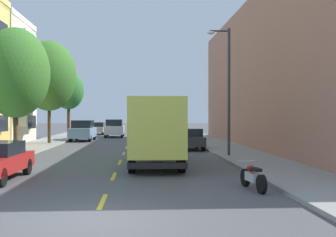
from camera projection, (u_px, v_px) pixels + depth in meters
ground_plane at (129, 141)px, 40.14m from camera, size 160.00×160.00×0.00m
sidewalk_left at (48, 142)px, 37.70m from camera, size 3.20×120.00×0.14m
sidewalk_right at (208, 141)px, 38.59m from camera, size 3.20×120.00×0.14m
lane_centerline_dashes at (127, 145)px, 34.65m from camera, size 0.14×47.20×0.01m
apartment_block_opposite at (316, 75)px, 30.97m from camera, size 10.00×36.00×10.67m
street_tree_second at (15, 73)px, 25.66m from camera, size 4.05×4.05×7.52m
street_tree_third at (49, 76)px, 35.05m from camera, size 4.38×4.38×8.36m
street_tree_farthest at (69, 91)px, 44.45m from camera, size 3.14×3.14×6.81m
street_lamp at (226, 82)px, 24.49m from camera, size 1.35×0.28×7.23m
delivery_box_truck at (156, 127)px, 20.62m from camera, size 2.51×7.75×3.20m
parked_hatchback_charcoal at (189, 139)px, 30.08m from camera, size 1.85×4.05×1.50m
parked_hatchback_orange at (174, 133)px, 40.75m from camera, size 1.77×4.01×1.50m
parked_wagon_silver at (164, 126)px, 62.30m from camera, size 1.82×4.70×1.50m
parked_wagon_champagne at (98, 128)px, 53.26m from camera, size 1.85×4.71×1.50m
parked_suv_sky at (83, 130)px, 40.08m from camera, size 2.05×4.84×1.93m
moving_white_sedan at (115, 128)px, 46.96m from camera, size 1.95×4.80×1.93m
parked_motorcycle at (253, 177)px, 14.07m from camera, size 0.62×2.05×0.90m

